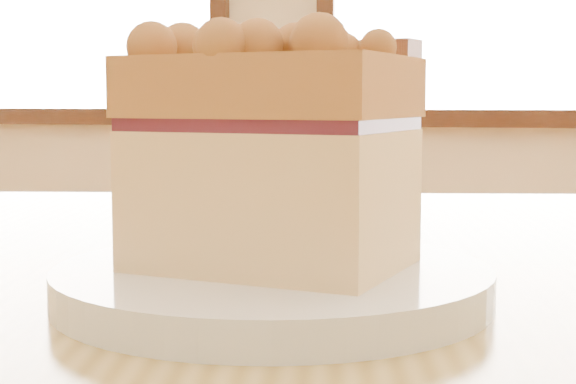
{
  "coord_description": "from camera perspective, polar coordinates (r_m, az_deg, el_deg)",
  "views": [
    {
      "loc": [
        0.3,
        -0.09,
        0.84
      ],
      "look_at": [
        0.19,
        0.33,
        0.8
      ],
      "focal_mm": 55.0,
      "sensor_mm": 36.0,
      "label": 1
    }
  ],
  "objects": [
    {
      "name": "plate",
      "position": [
        0.42,
        -1.01,
        -6.04
      ],
      "size": [
        0.21,
        0.21,
        0.02
      ],
      "color": "white",
      "rests_on": "cafe_table_main"
    },
    {
      "name": "cafe_chair_main",
      "position": [
        1.22,
        2.25,
        -12.26
      ],
      "size": [
        0.52,
        0.52,
        0.92
      ],
      "rotation": [
        0.0,
        0.0,
        2.85
      ],
      "color": "brown",
      "rests_on": "ground"
    },
    {
      "name": "cake_slice",
      "position": [
        0.41,
        -0.78,
        3.07
      ],
      "size": [
        0.14,
        0.11,
        0.11
      ],
      "rotation": [
        0.0,
        0.0,
        -0.18
      ],
      "color": "#DDB77C",
      "rests_on": "plate"
    }
  ]
}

